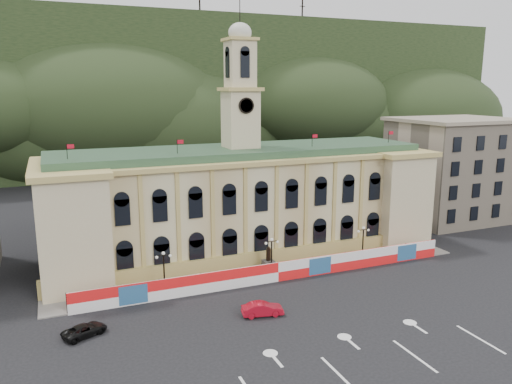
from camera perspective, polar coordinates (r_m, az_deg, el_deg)
name	(u,v)px	position (r m, az deg, el deg)	size (l,w,h in m)	color
ground	(342,335)	(52.26, 9.76, -15.76)	(260.00, 260.00, 0.00)	black
lane_markings	(371,359)	(48.66, 13.05, -18.14)	(26.00, 10.00, 0.02)	white
hill_ridge	(134,102)	(162.85, -13.78, 9.98)	(230.00, 80.00, 64.00)	black
city_hall	(242,200)	(72.95, -1.62, -0.96)	(56.20, 17.60, 37.10)	beige
side_building_right	(454,169)	(98.76, 21.64, 2.48)	(21.00, 17.00, 18.60)	#BDAB92
hoarding_fence	(278,272)	(63.81, 2.55, -9.09)	(50.00, 0.44, 2.50)	red
pavement	(269,273)	(66.48, 1.51, -9.28)	(56.00, 5.50, 0.16)	slate
statue	(268,265)	(66.31, 1.42, -8.31)	(1.40, 1.40, 3.72)	#595651
lamp_left	(164,268)	(60.72, -10.48, -8.57)	(1.96, 0.44, 5.15)	black
lamp_center	(272,253)	(64.81, 1.79, -7.03)	(1.96, 0.44, 5.15)	black
lamp_right	(363,241)	(71.46, 12.13, -5.48)	(1.96, 0.44, 5.15)	black
red_sedan	(262,309)	(55.03, 0.74, -13.23)	(4.70, 2.40, 1.48)	#A50B1C
black_suv	(85,330)	(53.80, -18.99, -14.70)	(4.81, 3.59, 1.22)	black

